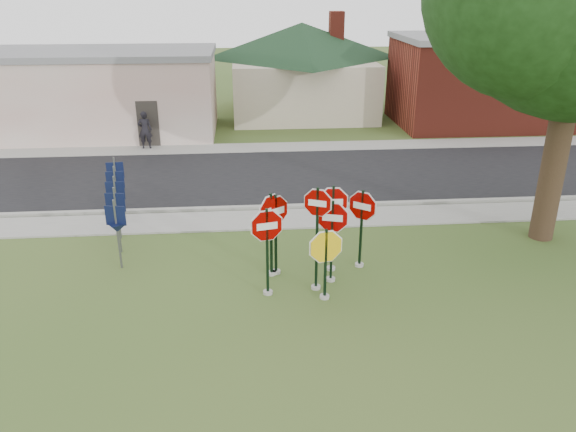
{
  "coord_description": "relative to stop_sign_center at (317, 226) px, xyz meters",
  "views": [
    {
      "loc": [
        -1.56,
        -11.56,
        7.23
      ],
      "look_at": [
        -0.45,
        2.0,
        1.59
      ],
      "focal_mm": 35.0,
      "sensor_mm": 36.0,
      "label": 1
    }
  ],
  "objects": [
    {
      "name": "stop_sign_back_right",
      "position": [
        0.54,
        0.99,
        -0.18
      ],
      "size": [
        1.11,
        0.24,
        2.54
      ],
      "color": "#9F9C94",
      "rests_on": "ground"
    },
    {
      "name": "stop_sign_far_right",
      "position": [
        1.36,
        1.13,
        -0.33
      ],
      "size": [
        0.88,
        0.71,
        2.35
      ],
      "color": "#9F9C94",
      "rests_on": "ground"
    },
    {
      "name": "sidewalk_near",
      "position": [
        -0.18,
        4.57,
        -1.73
      ],
      "size": [
        60.0,
        1.6,
        0.06
      ],
      "primitive_type": "cube",
      "color": "gray",
      "rests_on": "ground"
    },
    {
      "name": "stop_sign_back_left",
      "position": [
        -0.97,
        0.92,
        -0.31
      ],
      "size": [
        0.94,
        0.66,
        2.37
      ],
      "color": "#9F9C94",
      "rests_on": "ground"
    },
    {
      "name": "ground",
      "position": [
        -0.18,
        -0.93,
        -1.76
      ],
      "size": [
        120.0,
        120.0,
        0.0
      ],
      "primitive_type": "plane",
      "color": "#375620",
      "rests_on": "ground"
    },
    {
      "name": "pedestrian",
      "position": [
        -6.29,
        13.66,
        -0.83
      ],
      "size": [
        0.66,
        0.46,
        1.75
      ],
      "primitive_type": "imported",
      "rotation": [
        0.0,
        0.0,
        3.2
      ],
      "color": "black",
      "rests_on": "sidewalk_far"
    },
    {
      "name": "building_house",
      "position": [
        1.82,
        21.07,
        1.88
      ],
      "size": [
        11.6,
        11.6,
        6.2
      ],
      "color": "#B9A893",
      "rests_on": "ground"
    },
    {
      "name": "stop_sign_far_left",
      "position": [
        -1.09,
        0.84,
        -0.25
      ],
      "size": [
        0.84,
        0.84,
        2.45
      ],
      "color": "#9F9C94",
      "rests_on": "ground"
    },
    {
      "name": "curb",
      "position": [
        -0.18,
        5.57,
        -1.69
      ],
      "size": [
        60.0,
        0.2,
        0.14
      ],
      "primitive_type": "cube",
      "color": "gray",
      "rests_on": "ground"
    },
    {
      "name": "stop_sign_yellow",
      "position": [
        0.15,
        -0.49,
        -0.6
      ],
      "size": [
        1.15,
        0.24,
        1.99
      ],
      "color": "#9F9C94",
      "rests_on": "ground"
    },
    {
      "name": "stop_sign_right",
      "position": [
        0.44,
        0.39,
        -0.31
      ],
      "size": [
        1.08,
        0.33,
        2.36
      ],
      "color": "#9F9C94",
      "rests_on": "ground"
    },
    {
      "name": "road",
      "position": [
        -0.18,
        9.07,
        -1.74
      ],
      "size": [
        60.0,
        7.0,
        0.04
      ],
      "primitive_type": "cube",
      "color": "black",
      "rests_on": "ground"
    },
    {
      "name": "building_brick",
      "position": [
        11.82,
        17.57,
        0.64
      ],
      "size": [
        10.2,
        6.2,
        4.75
      ],
      "color": "maroon",
      "rests_on": "ground"
    },
    {
      "name": "route_sign_row",
      "position": [
        -5.58,
        3.57,
        -0.54
      ],
      "size": [
        1.43,
        4.63,
        2.0
      ],
      "color": "#59595E",
      "rests_on": "ground"
    },
    {
      "name": "building_stucco",
      "position": [
        -9.18,
        17.07,
        0.39
      ],
      "size": [
        12.2,
        6.2,
        4.2
      ],
      "color": "silver",
      "rests_on": "ground"
    },
    {
      "name": "stop_sign_center",
      "position": [
        0.0,
        0.0,
        0.0
      ],
      "size": [
        0.9,
        0.41,
        2.85
      ],
      "color": "#9F9C94",
      "rests_on": "ground"
    },
    {
      "name": "stop_sign_left",
      "position": [
        -1.24,
        -0.16,
        -0.27
      ],
      "size": [
        1.09,
        0.27,
        2.43
      ],
      "color": "#9F9C94",
      "rests_on": "ground"
    },
    {
      "name": "sidewalk_far",
      "position": [
        -0.18,
        13.37,
        -1.73
      ],
      "size": [
        60.0,
        1.6,
        0.06
      ],
      "primitive_type": "cube",
      "color": "gray",
      "rests_on": "ground"
    }
  ]
}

